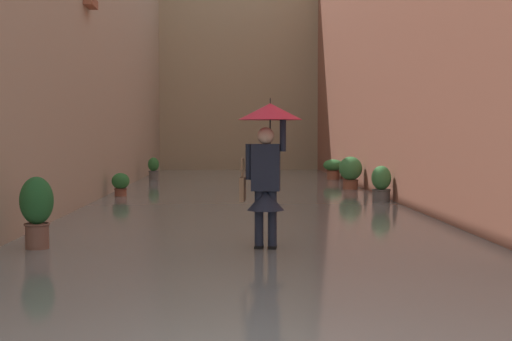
{
  "coord_description": "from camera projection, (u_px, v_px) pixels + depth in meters",
  "views": [
    {
      "loc": [
        0.25,
        4.11,
        1.6
      ],
      "look_at": [
        -0.07,
        -6.25,
        1.08
      ],
      "focal_mm": 51.27,
      "sensor_mm": 36.0,
      "label": 1
    }
  ],
  "objects": [
    {
      "name": "ground_plane",
      "position": [
        243.0,
        199.0,
        17.94
      ],
      "size": [
        68.87,
        68.87,
        0.0
      ],
      "primitive_type": "plane",
      "color": "gray"
    },
    {
      "name": "flood_water",
      "position": [
        243.0,
        198.0,
        17.94
      ],
      "size": [
        7.66,
        33.55,
        0.07
      ],
      "primitive_type": "cube",
      "color": "slate",
      "rests_on": "ground_plane"
    },
    {
      "name": "building_facade_left",
      "position": [
        420.0,
        13.0,
        17.85
      ],
      "size": [
        2.04,
        31.55,
        9.14
      ],
      "color": "#935642",
      "rests_on": "ground_plane"
    },
    {
      "name": "building_facade_far",
      "position": [
        239.0,
        73.0,
        32.38
      ],
      "size": [
        10.46,
        1.8,
        8.67
      ],
      "primitive_type": "cube",
      "color": "tan",
      "rests_on": "ground_plane"
    },
    {
      "name": "person_wading",
      "position": [
        267.0,
        151.0,
        9.76
      ],
      "size": [
        0.86,
        0.86,
        2.08
      ],
      "color": "black",
      "rests_on": "ground_plane"
    },
    {
      "name": "potted_plant_far_left",
      "position": [
        381.0,
        184.0,
        16.74
      ],
      "size": [
        0.45,
        0.45,
        0.88
      ],
      "color": "#66605B",
      "rests_on": "ground_plane"
    },
    {
      "name": "potted_plant_near_right",
      "position": [
        153.0,
        169.0,
        24.44
      ],
      "size": [
        0.37,
        0.37,
        0.82
      ],
      "color": "#66605B",
      "rests_on": "ground_plane"
    },
    {
      "name": "potted_plant_far_right",
      "position": [
        121.0,
        184.0,
        18.09
      ],
      "size": [
        0.44,
        0.44,
        0.64
      ],
      "color": "brown",
      "rests_on": "ground_plane"
    },
    {
      "name": "potted_plant_mid_left",
      "position": [
        333.0,
        168.0,
        24.8
      ],
      "size": [
        0.68,
        0.68,
        0.75
      ],
      "color": "#9E563D",
      "rests_on": "ground_plane"
    },
    {
      "name": "potted_plant_mid_right",
      "position": [
        37.0,
        210.0,
        9.76
      ],
      "size": [
        0.45,
        0.45,
        1.03
      ],
      "color": "brown",
      "rests_on": "ground_plane"
    },
    {
      "name": "potted_plant_near_left",
      "position": [
        350.0,
        171.0,
        20.41
      ],
      "size": [
        0.65,
        0.65,
        0.98
      ],
      "color": "#9E563D",
      "rests_on": "ground_plane"
    }
  ]
}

